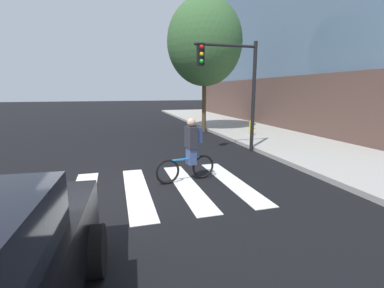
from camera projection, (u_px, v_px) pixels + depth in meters
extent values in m
plane|color=black|center=(111.00, 194.00, 6.39)|extent=(120.00, 120.00, 0.00)
cube|color=silver|center=(21.00, 202.00, 5.87)|extent=(0.55, 3.55, 0.01)
cube|color=silver|center=(82.00, 196.00, 6.21)|extent=(0.55, 3.55, 0.01)
cube|color=silver|center=(137.00, 191.00, 6.55)|extent=(0.55, 3.55, 0.01)
cube|color=silver|center=(187.00, 186.00, 6.89)|extent=(0.55, 3.55, 0.01)
cube|color=silver|center=(232.00, 181.00, 7.22)|extent=(0.55, 3.55, 0.01)
cylinder|color=black|center=(95.00, 251.00, 3.52)|extent=(0.28, 0.69, 0.68)
torus|color=black|center=(203.00, 167.00, 7.45)|extent=(0.66, 0.18, 0.66)
torus|color=black|center=(168.00, 172.00, 6.99)|extent=(0.66, 0.18, 0.66)
cylinder|color=#1972BF|center=(186.00, 159.00, 7.17)|extent=(0.89, 0.21, 0.05)
cylinder|color=#1972BF|center=(191.00, 156.00, 7.22)|extent=(0.04, 0.04, 0.45)
cube|color=#384772|center=(191.00, 154.00, 7.21)|extent=(0.25, 0.31, 0.56)
cube|color=#26262D|center=(191.00, 137.00, 7.12)|extent=(0.30, 0.40, 0.56)
sphere|color=tan|center=(191.00, 122.00, 7.05)|extent=(0.22, 0.22, 0.22)
cube|color=navy|center=(197.00, 135.00, 7.19)|extent=(0.21, 0.30, 0.40)
cylinder|color=black|center=(253.00, 98.00, 10.46)|extent=(0.14, 0.14, 4.20)
cylinder|color=black|center=(226.00, 45.00, 9.77)|extent=(2.40, 0.10, 0.10)
cube|color=black|center=(201.00, 54.00, 9.58)|extent=(0.24, 0.20, 0.76)
sphere|color=red|center=(202.00, 47.00, 9.43)|extent=(0.14, 0.14, 0.14)
sphere|color=gold|center=(202.00, 54.00, 9.47)|extent=(0.14, 0.14, 0.14)
sphere|color=green|center=(202.00, 61.00, 9.52)|extent=(0.14, 0.14, 0.14)
cylinder|color=gold|center=(251.00, 129.00, 13.79)|extent=(0.22, 0.22, 0.65)
sphere|color=gold|center=(251.00, 122.00, 13.72)|extent=(0.18, 0.18, 0.18)
cylinder|color=gold|center=(254.00, 128.00, 13.83)|extent=(0.12, 0.09, 0.09)
cylinder|color=#4C3823|center=(204.00, 103.00, 15.73)|extent=(0.24, 0.24, 3.37)
ellipsoid|color=#386033|center=(205.00, 42.00, 15.08)|extent=(4.19, 4.19, 4.82)
cube|color=brown|center=(343.00, 100.00, 21.92)|extent=(16.48, 23.07, 3.20)
cube|color=slate|center=(351.00, 30.00, 20.87)|extent=(16.15, 22.61, 7.56)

